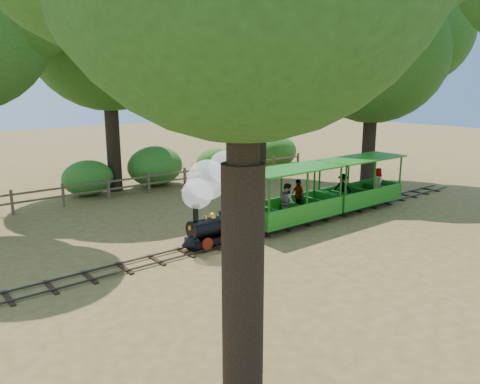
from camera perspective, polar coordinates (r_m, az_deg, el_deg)
ground at (r=16.82m, az=4.98°, el=-4.48°), size 90.00×90.00×0.00m
track at (r=16.80m, az=4.99°, el=-4.26°), size 22.00×1.00×0.10m
locomotive at (r=14.68m, az=-3.05°, el=-0.04°), size 2.66×1.25×3.06m
carriage_front at (r=16.97m, az=6.47°, el=-1.41°), size 3.92×1.60×2.04m
carriage_rear at (r=19.84m, az=14.40°, el=0.35°), size 3.92×1.60×2.04m
oak_nc at (r=23.21m, az=-16.26°, el=19.54°), size 9.20×8.10×11.17m
oak_ne at (r=25.43m, az=2.38°, el=17.95°), size 7.36×6.48×9.89m
oak_e at (r=24.95m, az=15.91°, el=17.35°), size 9.11×8.02×10.40m
fence at (r=22.95m, az=-8.87°, el=1.65°), size 18.10×0.10×1.00m
shrub_west at (r=22.64m, az=-18.07°, el=1.63°), size 2.37×1.82×1.64m
shrub_mid_w at (r=24.02m, az=-10.30°, el=3.14°), size 2.90×2.23×2.01m
shrub_mid_e at (r=26.01m, az=-3.02°, el=3.59°), size 2.27×1.75×1.57m
shrub_east at (r=28.81m, az=4.34°, el=4.93°), size 2.89×2.22×2.00m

